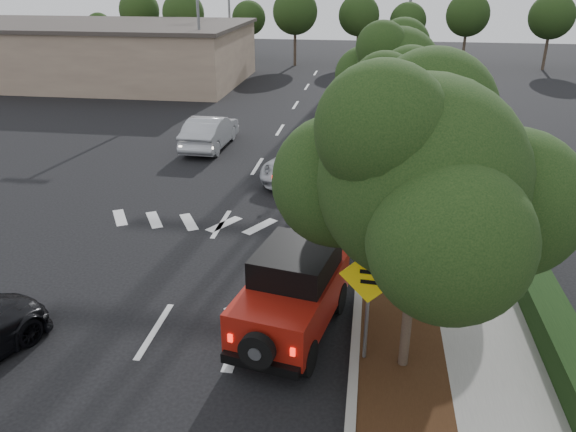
# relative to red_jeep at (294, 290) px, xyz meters

# --- Properties ---
(ground) EXTENTS (120.00, 120.00, 0.00)m
(ground) POSITION_rel_red_jeep_xyz_m (-3.17, -0.56, -1.02)
(ground) COLOR black
(ground) RESTS_ON ground
(curb) EXTENTS (0.20, 70.00, 0.15)m
(curb) POSITION_rel_red_jeep_xyz_m (1.43, 11.44, -0.95)
(curb) COLOR #9E9B93
(curb) RESTS_ON ground
(planting_strip) EXTENTS (1.80, 70.00, 0.12)m
(planting_strip) POSITION_rel_red_jeep_xyz_m (2.43, 11.44, -0.96)
(planting_strip) COLOR black
(planting_strip) RESTS_ON ground
(sidewalk) EXTENTS (2.00, 70.00, 0.12)m
(sidewalk) POSITION_rel_red_jeep_xyz_m (4.33, 11.44, -0.96)
(sidewalk) COLOR gray
(sidewalk) RESTS_ON ground
(hedge) EXTENTS (0.80, 70.00, 0.80)m
(hedge) POSITION_rel_red_jeep_xyz_m (5.73, 11.44, -0.62)
(hedge) COLOR black
(hedge) RESTS_ON ground
(commercial_building) EXTENTS (22.00, 12.00, 4.00)m
(commercial_building) POSITION_rel_red_jeep_xyz_m (-19.17, 29.44, 0.98)
(commercial_building) COLOR gray
(commercial_building) RESTS_ON ground
(transmission_tower) EXTENTS (7.00, 4.00, 28.00)m
(transmission_tower) POSITION_rel_red_jeep_xyz_m (2.83, 47.44, -1.02)
(transmission_tower) COLOR slate
(transmission_tower) RESTS_ON ground
(street_tree_near) EXTENTS (3.80, 3.80, 5.92)m
(street_tree_near) POSITION_rel_red_jeep_xyz_m (2.43, -1.06, -1.02)
(street_tree_near) COLOR black
(street_tree_near) RESTS_ON ground
(street_tree_mid) EXTENTS (3.20, 3.20, 5.32)m
(street_tree_mid) POSITION_rel_red_jeep_xyz_m (2.43, 5.94, -1.02)
(street_tree_mid) COLOR black
(street_tree_mid) RESTS_ON ground
(street_tree_far) EXTENTS (3.40, 3.40, 5.62)m
(street_tree_far) POSITION_rel_red_jeep_xyz_m (2.43, 12.44, -1.02)
(street_tree_far) COLOR black
(street_tree_far) RESTS_ON ground
(light_pole_a) EXTENTS (2.00, 0.22, 9.00)m
(light_pole_a) POSITION_rel_red_jeep_xyz_m (-9.67, 25.44, -1.02)
(light_pole_a) COLOR slate
(light_pole_a) RESTS_ON ground
(light_pole_b) EXTENTS (2.00, 0.22, 9.00)m
(light_pole_b) POSITION_rel_red_jeep_xyz_m (-10.67, 37.44, -1.02)
(light_pole_b) COLOR slate
(light_pole_b) RESTS_ON ground
(red_jeep) EXTENTS (2.40, 4.10, 2.01)m
(red_jeep) POSITION_rel_red_jeep_xyz_m (0.00, 0.00, 0.00)
(red_jeep) COLOR black
(red_jeep) RESTS_ON ground
(silver_suv_ahead) EXTENTS (3.35, 5.29, 1.36)m
(silver_suv_ahead) POSITION_rel_red_jeep_xyz_m (-1.04, 10.44, -0.34)
(silver_suv_ahead) COLOR #B9BBC1
(silver_suv_ahead) RESTS_ON ground
(silver_sedan_oncoming) EXTENTS (1.71, 4.58, 1.49)m
(silver_sedan_oncoming) POSITION_rel_red_jeep_xyz_m (-5.89, 13.86, -0.28)
(silver_sedan_oncoming) COLOR #B0B1B8
(silver_sedan_oncoming) RESTS_ON ground
(parked_suv) EXTENTS (4.27, 3.00, 1.35)m
(parked_suv) POSITION_rel_red_jeep_xyz_m (-10.46, 25.87, -0.35)
(parked_suv) COLOR #9EA0A5
(parked_suv) RESTS_ON ground
(speed_hump_sign) EXTENTS (1.20, 0.14, 2.55)m
(speed_hump_sign) POSITION_rel_red_jeep_xyz_m (1.63, -1.00, 0.75)
(speed_hump_sign) COLOR slate
(speed_hump_sign) RESTS_ON ground
(terracotta_planter) EXTENTS (0.63, 0.63, 1.11)m
(terracotta_planter) POSITION_rel_red_jeep_xyz_m (3.43, 1.67, -0.28)
(terracotta_planter) COLOR brown
(terracotta_planter) RESTS_ON ground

